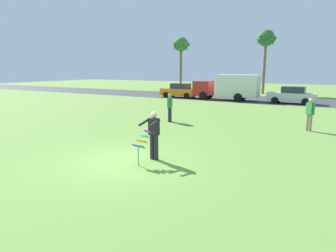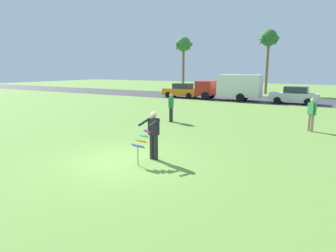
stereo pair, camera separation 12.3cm
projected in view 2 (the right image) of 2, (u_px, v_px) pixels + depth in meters
name	position (u px, v px, depth m)	size (l,w,h in m)	color
ground_plane	(125.00, 161.00, 10.25)	(120.00, 120.00, 0.00)	olive
road_strip	(269.00, 100.00, 30.45)	(120.00, 8.00, 0.01)	#38383D
person_kite_flyer	(153.00, 134.00, 10.25)	(0.57, 0.68, 1.73)	#26262B
kite_held	(141.00, 142.00, 9.74)	(0.52, 0.66, 1.16)	#D83399
parked_car_orange	(182.00, 91.00, 32.82)	(4.23, 1.90, 1.60)	orange
parked_truck_red_cab	(232.00, 87.00, 29.79)	(6.76, 2.27, 2.62)	#B2231E
parked_car_silver	(294.00, 95.00, 26.91)	(4.22, 1.88, 1.60)	silver
palm_tree_left_near	(184.00, 46.00, 42.01)	(2.58, 2.71, 7.78)	brown
palm_tree_right_near	(269.00, 41.00, 36.52)	(2.58, 2.71, 8.11)	brown
person_walker_near	(311.00, 114.00, 14.95)	(0.46, 0.40, 1.73)	gray
person_walker_far	(171.00, 107.00, 17.69)	(0.27, 0.56, 1.73)	#26262B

